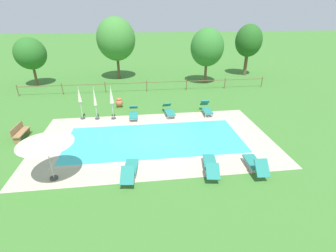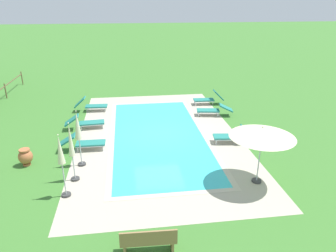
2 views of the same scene
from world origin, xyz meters
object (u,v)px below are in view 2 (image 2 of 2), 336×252
at_px(sun_lounger_north_near_steps, 233,135).
at_px(wooden_bench_lawn_side, 149,240).
at_px(sun_lounger_north_mid, 208,99).
at_px(sun_lounger_north_end, 86,122).
at_px(sun_lounger_north_far, 213,110).
at_px(terracotta_urn_near_fence, 25,157).
at_px(patio_umbrella_closed_row_mid_west, 61,156).
at_px(patio_umbrella_open_foreground, 262,132).
at_px(sun_lounger_south_mid, 92,105).
at_px(sun_lounger_south_near_corner, 84,143).
at_px(patio_umbrella_closed_row_west, 71,145).
at_px(patio_umbrella_closed_row_centre, 78,129).

height_order(sun_lounger_north_near_steps, wooden_bench_lawn_side, wooden_bench_lawn_side).
xyz_separation_m(sun_lounger_north_mid, sun_lounger_north_end, (-3.16, 7.42, -0.02)).
bearing_deg(sun_lounger_north_far, terracotta_urn_near_fence, 117.14).
distance_m(sun_lounger_north_near_steps, patio_umbrella_closed_row_mid_west, 8.05).
distance_m(sun_lounger_north_mid, patio_umbrella_open_foreground, 9.53).
relative_size(sun_lounger_north_near_steps, sun_lounger_south_mid, 1.04).
bearing_deg(terracotta_urn_near_fence, sun_lounger_south_near_corner, -63.19).
height_order(sun_lounger_south_mid, patio_umbrella_open_foreground, patio_umbrella_open_foreground).
bearing_deg(sun_lounger_north_end, sun_lounger_north_mid, -66.93).
xyz_separation_m(sun_lounger_north_far, patio_umbrella_closed_row_west, (-6.18, 7.08, 1.11)).
height_order(sun_lounger_south_mid, patio_umbrella_closed_row_mid_west, patio_umbrella_closed_row_mid_west).
height_order(sun_lounger_north_far, patio_umbrella_open_foreground, patio_umbrella_open_foreground).
distance_m(sun_lounger_north_mid, wooden_bench_lawn_side, 13.32).
relative_size(sun_lounger_south_near_corner, wooden_bench_lawn_side, 1.35).
relative_size(sun_lounger_north_end, patio_umbrella_closed_row_west, 0.88).
bearing_deg(terracotta_urn_near_fence, sun_lounger_north_end, -29.01).
xyz_separation_m(sun_lounger_north_far, sun_lounger_north_end, (-1.04, 7.18, 0.01)).
distance_m(sun_lounger_north_near_steps, sun_lounger_south_near_corner, 6.95).
height_order(sun_lounger_north_near_steps, patio_umbrella_open_foreground, patio_umbrella_open_foreground).
xyz_separation_m(patio_umbrella_closed_row_west, patio_umbrella_closed_row_centre, (1.14, -0.12, 0.15)).
bearing_deg(sun_lounger_north_mid, sun_lounger_north_far, 173.75).
xyz_separation_m(sun_lounger_north_far, patio_umbrella_closed_row_centre, (-5.04, 6.97, 1.26)).
bearing_deg(patio_umbrella_open_foreground, patio_umbrella_closed_row_mid_west, 89.61).
distance_m(patio_umbrella_closed_row_west, terracotta_urn_near_fence, 2.80).
xyz_separation_m(sun_lounger_north_far, sun_lounger_south_mid, (1.77, 7.13, 0.03)).
distance_m(sun_lounger_north_mid, sun_lounger_north_far, 2.13).
distance_m(sun_lounger_north_mid, sun_lounger_south_near_corner, 9.24).
relative_size(sun_lounger_north_near_steps, sun_lounger_north_far, 0.96).
relative_size(sun_lounger_north_mid, sun_lounger_north_end, 0.94).
height_order(patio_umbrella_closed_row_centre, terracotta_urn_near_fence, patio_umbrella_closed_row_centre).
bearing_deg(patio_umbrella_closed_row_centre, patio_umbrella_closed_row_west, 174.14).
distance_m(patio_umbrella_closed_row_centre, wooden_bench_lawn_side, 5.87).
relative_size(sun_lounger_north_far, patio_umbrella_closed_row_mid_west, 0.92).
height_order(sun_lounger_north_near_steps, sun_lounger_south_near_corner, sun_lounger_north_near_steps).
bearing_deg(wooden_bench_lawn_side, sun_lounger_south_mid, 11.80).
distance_m(sun_lounger_north_near_steps, patio_umbrella_closed_row_west, 7.49).
bearing_deg(wooden_bench_lawn_side, sun_lounger_north_far, -24.13).
bearing_deg(sun_lounger_south_near_corner, wooden_bench_lawn_side, -160.24).
bearing_deg(sun_lounger_north_end, sun_lounger_south_near_corner, -176.21).
height_order(sun_lounger_south_near_corner, patio_umbrella_closed_row_centre, patio_umbrella_closed_row_centre).
distance_m(sun_lounger_north_mid, patio_umbrella_closed_row_centre, 10.22).
bearing_deg(sun_lounger_north_far, sun_lounger_south_near_corner, 117.25).
bearing_deg(wooden_bench_lawn_side, sun_lounger_north_mid, -21.32).
bearing_deg(sun_lounger_north_mid, patio_umbrella_closed_row_mid_west, 141.24).
bearing_deg(patio_umbrella_closed_row_mid_west, sun_lounger_north_end, -0.64).
distance_m(sun_lounger_north_far, wooden_bench_lawn_side, 11.28).
relative_size(sun_lounger_north_near_steps, patio_umbrella_closed_row_mid_west, 0.88).
height_order(sun_lounger_north_end, terracotta_urn_near_fence, sun_lounger_north_end).
bearing_deg(sun_lounger_south_mid, patio_umbrella_open_foreground, -142.96).
bearing_deg(sun_lounger_north_mid, sun_lounger_south_near_corner, 128.32).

